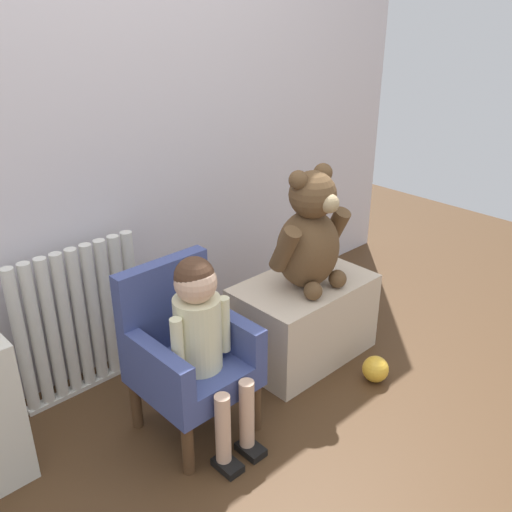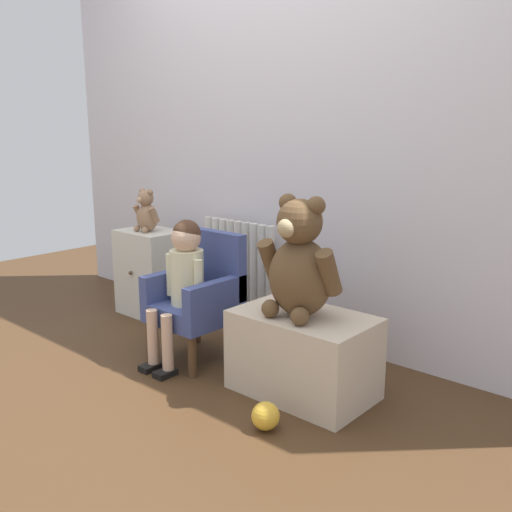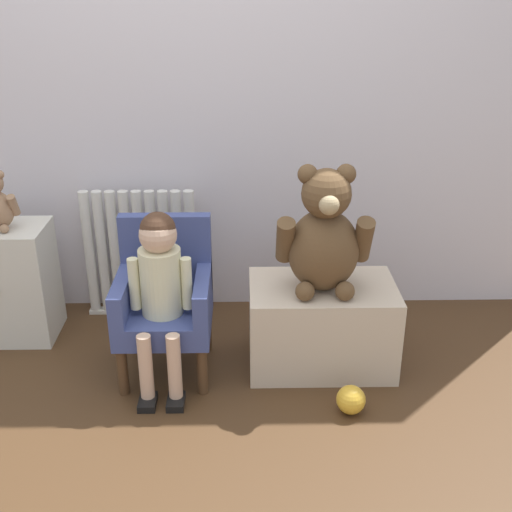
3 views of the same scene
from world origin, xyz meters
name	(u,v)px [view 2 (image 2 of 3)]	position (x,y,z in m)	size (l,w,h in m)	color
ground_plane	(135,389)	(0.00, 0.00, 0.00)	(6.00, 6.00, 0.00)	#452D19
back_wall	(283,125)	(0.00, 1.08, 1.20)	(3.80, 0.05, 2.40)	silver
radiator	(238,275)	(-0.23, 0.96, 0.32)	(0.56, 0.05, 0.65)	silver
small_dresser	(151,272)	(-0.82, 0.76, 0.27)	(0.40, 0.32, 0.55)	beige
child_armchair	(200,295)	(-0.06, 0.48, 0.33)	(0.39, 0.39, 0.66)	#3D4983
child_figure	(183,271)	(-0.06, 0.37, 0.49)	(0.25, 0.35, 0.74)	beige
low_bench	(303,354)	(0.61, 0.49, 0.19)	(0.62, 0.39, 0.38)	beige
large_teddy_bear	(300,264)	(0.60, 0.46, 0.61)	(0.39, 0.27, 0.54)	brown
small_teddy_bear	(147,213)	(-0.81, 0.73, 0.67)	(0.19, 0.14, 0.27)	#957152
toy_ball	(266,416)	(0.69, 0.13, 0.06)	(0.12, 0.12, 0.12)	gold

